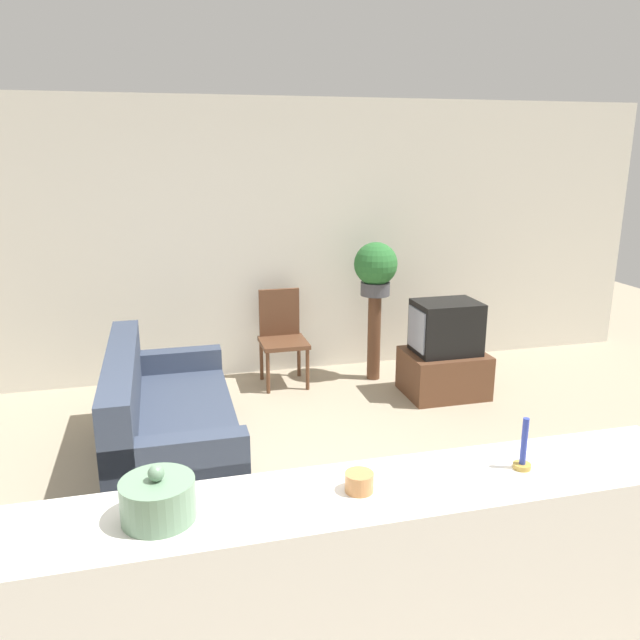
{
  "coord_description": "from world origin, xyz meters",
  "views": [
    {
      "loc": [
        -0.59,
        -2.63,
        2.23
      ],
      "look_at": [
        0.65,
        2.2,
        0.85
      ],
      "focal_mm": 35.0,
      "sensor_mm": 36.0,
      "label": 1
    }
  ],
  "objects_px": {
    "television": "(446,327)",
    "wooden_chair": "(282,333)",
    "couch": "(166,427)",
    "decorative_bowl": "(158,499)",
    "potted_plant": "(376,267)"
  },
  "relations": [
    {
      "from": "wooden_chair",
      "to": "decorative_bowl",
      "type": "relative_size",
      "value": 3.61
    },
    {
      "from": "couch",
      "to": "wooden_chair",
      "type": "distance_m",
      "value": 1.84
    },
    {
      "from": "decorative_bowl",
      "to": "television",
      "type": "bearing_deg",
      "value": 50.51
    },
    {
      "from": "couch",
      "to": "potted_plant",
      "type": "xyz_separation_m",
      "value": [
        2.03,
        1.3,
        0.84
      ]
    },
    {
      "from": "couch",
      "to": "television",
      "type": "height_order",
      "value": "television"
    },
    {
      "from": "wooden_chair",
      "to": "potted_plant",
      "type": "relative_size",
      "value": 1.77
    },
    {
      "from": "wooden_chair",
      "to": "decorative_bowl",
      "type": "distance_m",
      "value": 3.98
    },
    {
      "from": "couch",
      "to": "decorative_bowl",
      "type": "height_order",
      "value": "decorative_bowl"
    },
    {
      "from": "wooden_chair",
      "to": "potted_plant",
      "type": "distance_m",
      "value": 1.11
    },
    {
      "from": "television",
      "to": "potted_plant",
      "type": "distance_m",
      "value": 0.88
    },
    {
      "from": "wooden_chair",
      "to": "potted_plant",
      "type": "height_order",
      "value": "potted_plant"
    },
    {
      "from": "television",
      "to": "decorative_bowl",
      "type": "bearing_deg",
      "value": -129.49
    },
    {
      "from": "television",
      "to": "wooden_chair",
      "type": "height_order",
      "value": "wooden_chair"
    },
    {
      "from": "couch",
      "to": "television",
      "type": "relative_size",
      "value": 3.13
    },
    {
      "from": "decorative_bowl",
      "to": "potted_plant",
      "type": "bearing_deg",
      "value": 60.62
    }
  ]
}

